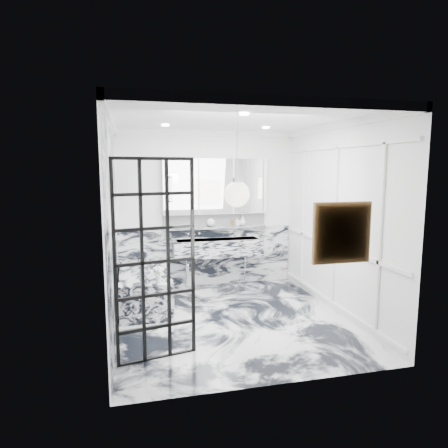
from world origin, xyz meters
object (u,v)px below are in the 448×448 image
object	(u,v)px
crittall_door	(155,262)
mirror_cabinet	(215,186)
bathtub	(145,288)
trough_sink	(218,247)

from	to	relation	value
crittall_door	mirror_cabinet	bearing A→B (deg)	52.81
crittall_door	bathtub	xyz separation A→B (m)	(-0.07, 1.85, -0.85)
mirror_cabinet	bathtub	xyz separation A→B (m)	(-1.32, -0.83, -1.54)
trough_sink	bathtub	xyz separation A→B (m)	(-1.33, -0.66, -0.45)
bathtub	trough_sink	bearing A→B (deg)	26.48
trough_sink	bathtub	distance (m)	1.55
trough_sink	bathtub	size ratio (longest dim) A/B	0.97
bathtub	mirror_cabinet	bearing A→B (deg)	32.06
crittall_door	trough_sink	world-z (taller)	crittall_door
trough_sink	mirror_cabinet	distance (m)	1.10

